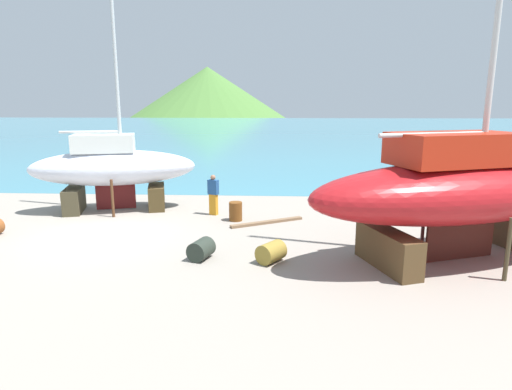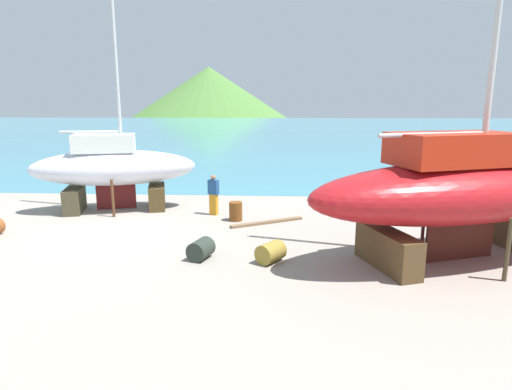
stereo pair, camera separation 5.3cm
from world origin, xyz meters
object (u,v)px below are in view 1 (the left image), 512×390
barrel_tar_black (201,249)px  barrel_rust_near (236,211)px  worker (213,194)px  barrel_ochre (271,252)px  sailboat_mid_port (113,167)px  sailboat_large_starboard (464,189)px

barrel_tar_black → barrel_rust_near: bearing=82.1°
worker → barrel_ochre: size_ratio=2.12×
sailboat_mid_port → barrel_rust_near: bearing=-29.7°
sailboat_mid_port → worker: bearing=-22.3°
worker → barrel_rust_near: worker is taller
worker → barrel_ochre: (2.60, -5.59, -0.60)m
sailboat_large_starboard → barrel_rust_near: sailboat_large_starboard is taller
sailboat_mid_port → sailboat_large_starboard: sailboat_large_starboard is taller
barrel_tar_black → sailboat_large_starboard: bearing=3.1°
barrel_ochre → barrel_tar_black: bearing=176.1°
sailboat_mid_port → sailboat_large_starboard: size_ratio=0.81×
sailboat_large_starboard → barrel_rust_near: bearing=131.6°
sailboat_mid_port → barrel_ochre: 9.61m
worker → sailboat_mid_port: bearing=-74.3°
barrel_ochre → worker: bearing=115.0°
barrel_rust_near → sailboat_mid_port: bearing=165.0°
sailboat_mid_port → barrel_tar_black: (4.99, -6.04, -1.64)m
barrel_rust_near → sailboat_large_starboard: bearing=-29.1°
sailboat_large_starboard → worker: sailboat_large_starboard is taller
worker → barrel_ochre: 6.19m
worker → barrel_tar_black: worker is taller
sailboat_mid_port → sailboat_large_starboard: 14.15m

